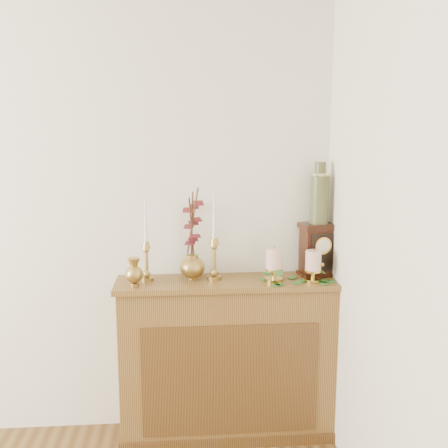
{
  "coord_description": "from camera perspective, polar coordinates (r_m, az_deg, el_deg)",
  "views": [
    {
      "loc": [
        1.16,
        -0.71,
        1.74
      ],
      "look_at": [
        1.38,
        2.05,
        1.26
      ],
      "focal_mm": 42.0,
      "sensor_mm": 36.0,
      "label": 1
    }
  ],
  "objects": [
    {
      "name": "ceramic_vase",
      "position": [
        2.99,
        10.35,
        3.02
      ],
      "size": [
        0.11,
        0.11,
        0.35
      ],
      "rotation": [
        0.0,
        0.0,
        0.19
      ],
      "color": "#183128",
      "rests_on": "mantel_clock"
    },
    {
      "name": "pillar_candle_right",
      "position": [
        2.91,
        9.68,
        -4.36
      ],
      "size": [
        0.1,
        0.1,
        0.19
      ],
      "rotation": [
        0.0,
        0.0,
        0.28
      ],
      "color": "gold",
      "rests_on": "console_shelf"
    },
    {
      "name": "pillar_candle_left",
      "position": [
        2.89,
        5.46,
        -4.24
      ],
      "size": [
        0.1,
        0.1,
        0.2
      ],
      "rotation": [
        0.0,
        0.0,
        0.23
      ],
      "color": "gold",
      "rests_on": "console_shelf"
    },
    {
      "name": "mantel_clock",
      "position": [
        3.04,
        10.19,
        -2.8
      ],
      "size": [
        0.23,
        0.18,
        0.3
      ],
      "rotation": [
        0.0,
        0.0,
        0.19
      ],
      "color": "black",
      "rests_on": "console_shelf"
    },
    {
      "name": "candlestick_left",
      "position": [
        2.92,
        -8.46,
        -3.3
      ],
      "size": [
        0.08,
        0.08,
        0.45
      ],
      "rotation": [
        0.0,
        0.0,
        -0.28
      ],
      "color": "#A08640",
      "rests_on": "console_shelf"
    },
    {
      "name": "console_shelf",
      "position": [
        3.1,
        0.36,
        -14.88
      ],
      "size": [
        1.24,
        0.34,
        0.93
      ],
      "color": "olive",
      "rests_on": "ground"
    },
    {
      "name": "ginger_jar",
      "position": [
        2.94,
        -3.42,
        -1.4
      ],
      "size": [
        0.21,
        0.23,
        0.52
      ],
      "rotation": [
        0.0,
        0.0,
        0.08
      ],
      "color": "#A08640",
      "rests_on": "console_shelf"
    },
    {
      "name": "ivy_garland",
      "position": [
        2.92,
        7.92,
        -6.0
      ],
      "size": [
        0.36,
        0.21,
        0.08
      ],
      "rotation": [
        0.0,
        0.0,
        -0.37
      ],
      "color": "#2E6E2A",
      "rests_on": "console_shelf"
    },
    {
      "name": "candlestick_center",
      "position": [
        2.9,
        -1.07,
        -3.02
      ],
      "size": [
        0.08,
        0.08,
        0.49
      ],
      "rotation": [
        0.0,
        0.0,
        -0.06
      ],
      "color": "#A08640",
      "rests_on": "console_shelf"
    },
    {
      "name": "bud_vase",
      "position": [
        2.84,
        -9.76,
        -5.2
      ],
      "size": [
        0.1,
        0.1,
        0.15
      ],
      "rotation": [
        0.0,
        0.0,
        0.01
      ],
      "color": "#A08640",
      "rests_on": "console_shelf"
    }
  ]
}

